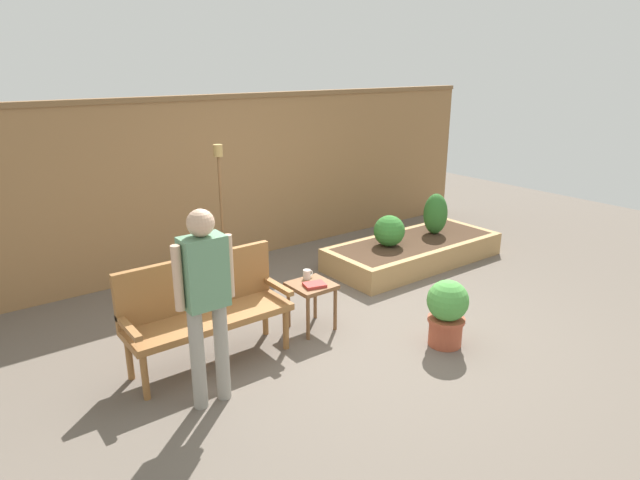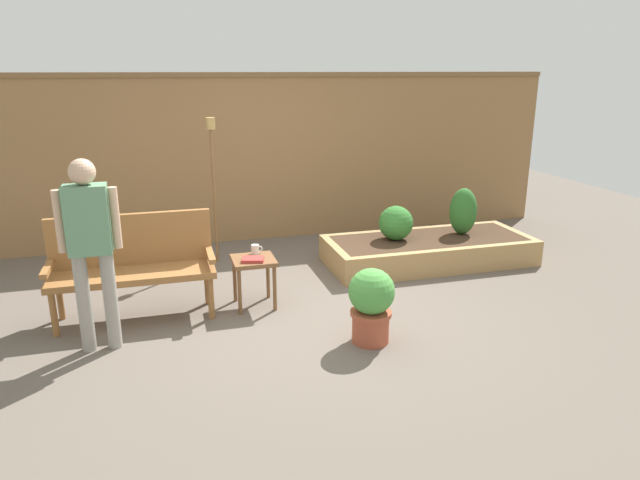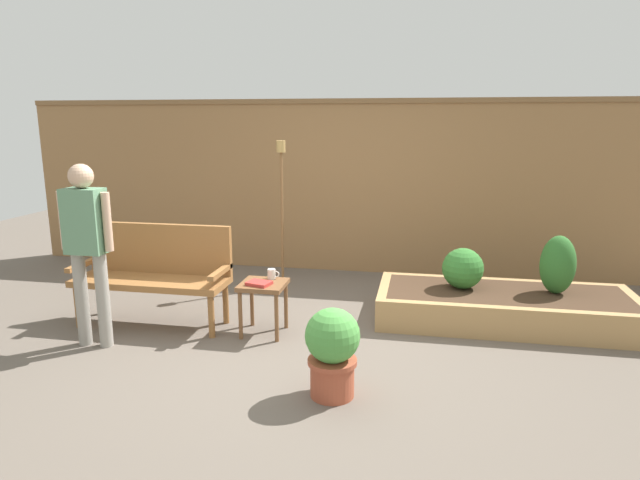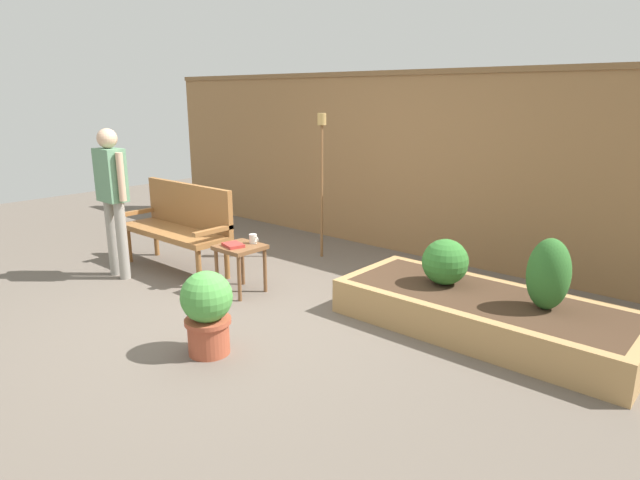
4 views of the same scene
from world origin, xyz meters
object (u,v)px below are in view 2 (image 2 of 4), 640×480
shrub_far_corner (463,211)px  person_by_bench (90,239)px  shrub_near_bench (396,223)px  tiki_torch (213,165)px  garden_bench (132,259)px  cup_on_table (255,249)px  book_on_table (253,259)px  side_table (254,267)px  potted_boxwood (371,303)px

shrub_far_corner → person_by_bench: bearing=-162.1°
shrub_near_bench → tiki_torch: size_ratio=0.24×
garden_bench → cup_on_table: 1.14m
shrub_far_corner → garden_bench: bearing=-169.8°
cup_on_table → shrub_near_bench: size_ratio=0.28×
cup_on_table → shrub_far_corner: (2.60, 0.63, 0.05)m
shrub_near_bench → tiki_torch: (-1.98, 0.68, 0.66)m
garden_bench → book_on_table: bearing=-8.7°
shrub_far_corner → person_by_bench: size_ratio=0.36×
shrub_near_bench → shrub_far_corner: bearing=0.0°
side_table → potted_boxwood: size_ratio=0.75×
side_table → shrub_far_corner: shrub_far_corner is taller
book_on_table → potted_boxwood: (0.82, -0.95, -0.14)m
potted_boxwood → shrub_near_bench: 2.04m
potted_boxwood → tiki_torch: bearing=112.2°
shrub_far_corner → tiki_torch: (-2.84, 0.68, 0.58)m
book_on_table → potted_boxwood: bearing=-34.2°
side_table → shrub_near_bench: 1.94m
cup_on_table → shrub_far_corner: bearing=13.6°
book_on_table → side_table: bearing=92.2°
shrub_near_bench → person_by_bench: (-3.13, -1.29, 0.44)m
garden_bench → person_by_bench: size_ratio=0.92×
cup_on_table → side_table: bearing=-108.3°
book_on_table → shrub_near_bench: 1.98m
tiki_torch → garden_bench: bearing=-123.5°
tiki_torch → person_by_bench: tiki_torch is taller
potted_boxwood → shrub_near_bench: shrub_near_bench is taller
garden_bench → person_by_bench: person_by_bench is taller
tiki_torch → person_by_bench: (-1.15, -1.97, -0.22)m
shrub_near_bench → person_by_bench: size_ratio=0.25×
potted_boxwood → shrub_near_bench: (0.98, 1.78, 0.15)m
book_on_table → person_by_bench: (-1.34, -0.46, 0.44)m
side_table → potted_boxwood: bearing=-51.8°
potted_boxwood → side_table: bearing=128.2°
garden_bench → cup_on_table: garden_bench is taller
tiki_torch → person_by_bench: size_ratio=1.08×
garden_bench → shrub_near_bench: size_ratio=3.63×
shrub_near_bench → cup_on_table: bearing=-160.1°
side_table → person_by_bench: 1.55m
cup_on_table → person_by_bench: bearing=-154.6°
garden_bench → side_table: (1.09, -0.09, -0.15)m
garden_bench → potted_boxwood: size_ratio=2.24×
garden_bench → book_on_table: (1.07, -0.16, -0.05)m
cup_on_table → tiki_torch: 1.47m
side_table → tiki_torch: 1.64m
side_table → tiki_torch: bearing=97.9°
cup_on_table → tiki_torch: tiki_torch is taller
garden_bench → tiki_torch: 1.73m
potted_boxwood → book_on_table: bearing=130.8°
book_on_table → shrub_far_corner: (2.66, 0.83, 0.08)m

